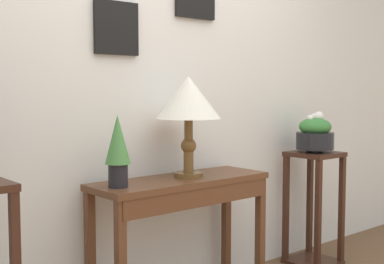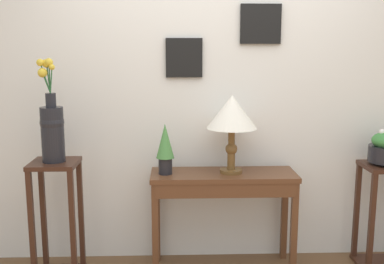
% 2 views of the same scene
% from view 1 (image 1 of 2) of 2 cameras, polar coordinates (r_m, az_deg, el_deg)
% --- Properties ---
extents(back_wall_with_art, '(9.00, 0.13, 2.80)m').
position_cam_1_polar(back_wall_with_art, '(3.06, -5.21, 7.82)').
color(back_wall_with_art, silver).
rests_on(back_wall_with_art, ground).
extents(console_table, '(1.05, 0.36, 0.74)m').
position_cam_1_polar(console_table, '(2.92, -0.93, -7.45)').
color(console_table, '#56331E').
rests_on(console_table, ground).
extents(table_lamp, '(0.36, 0.36, 0.56)m').
position_cam_1_polar(table_lamp, '(2.91, -0.38, 3.37)').
color(table_lamp, brown).
rests_on(table_lamp, console_table).
extents(potted_plant_on_console, '(0.13, 0.13, 0.36)m').
position_cam_1_polar(potted_plant_on_console, '(2.63, -8.08, -1.67)').
color(potted_plant_on_console, black).
rests_on(potted_plant_on_console, console_table).
extents(pedestal_stand_right, '(0.32, 0.32, 0.80)m').
position_cam_1_polar(pedestal_stand_right, '(3.81, 13.09, -8.10)').
color(pedestal_stand_right, '#381E14').
rests_on(pedestal_stand_right, ground).
extents(planter_bowl_wide_right, '(0.26, 0.26, 0.28)m').
position_cam_1_polar(planter_bowl_wide_right, '(3.73, 13.24, -0.25)').
color(planter_bowl_wide_right, black).
rests_on(planter_bowl_wide_right, pedestal_stand_right).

